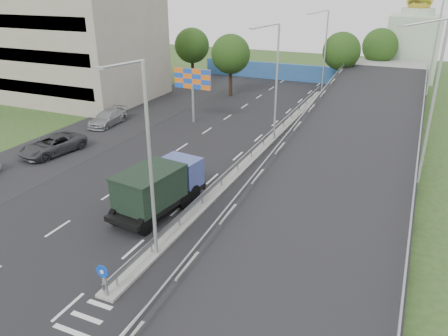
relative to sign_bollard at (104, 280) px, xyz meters
The scene contains 21 objects.
ground 2.41m from the sign_bollard, 90.00° to the right, with size 160.00×160.00×0.00m, color #2D4C1E.
road_surface 18.11m from the sign_bollard, 99.55° to the left, with size 26.00×90.00×0.04m, color black.
parking_strip 23.98m from the sign_bollard, 131.91° to the left, with size 8.00×90.00×0.05m, color black.
median 21.85m from the sign_bollard, 90.00° to the left, with size 1.00×44.00×0.20m, color gray.
overpass_ramp 23.09m from the sign_bollard, 71.04° to the left, with size 10.00×50.00×3.50m.
median_guardrail 21.83m from the sign_bollard, 90.00° to the left, with size 0.09×44.00×0.71m.
sign_bollard is the anchor object (origin of this frame).
lamp_post_near 6.12m from the sign_bollard, 88.36° to the left, with size 2.74×0.18×10.08m.
lamp_post_mid 24.30m from the sign_bollard, 89.74° to the left, with size 2.74×0.18×10.08m.
lamp_post_far 44.08m from the sign_bollard, 89.86° to the left, with size 2.74×0.18×10.08m.
beige_building 42.59m from the sign_bollard, 135.17° to the left, with size 24.00×14.00×12.00m, color gray.
blue_wall 49.99m from the sign_bollard, 94.59° to the left, with size 30.00×0.50×2.40m, color #285695.
church 58.84m from the sign_bollard, 80.19° to the left, with size 7.00×7.00×13.80m.
billboard 27.53m from the sign_bollard, 109.21° to the left, with size 4.00×0.24×5.50m.
tree_left_mid 39.34m from the sign_bollard, 104.81° to the left, with size 4.80×4.80×7.60m.
tree_median_far 46.06m from the sign_bollard, 87.50° to the left, with size 4.80×4.80×7.60m.
tree_left_far 46.64m from the sign_bollard, 112.80° to the left, with size 4.80×4.80×7.60m.
tree_ramp_far 53.33m from the sign_bollard, 83.52° to the left, with size 4.80×4.80×7.60m.
dump_truck 8.53m from the sign_bollard, 104.81° to the left, with size 3.39×7.17×3.04m.
parked_car_c 20.42m from the sign_bollard, 140.09° to the left, with size 2.60×5.64×1.57m, color #37383C.
parked_car_d 27.17m from the sign_bollard, 127.49° to the left, with size 2.03×5.00×1.45m, color #93989B.
Camera 1 is at (11.41, -10.28, 13.38)m, focal length 35.00 mm.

